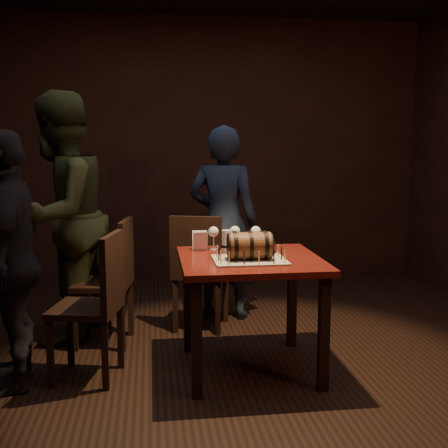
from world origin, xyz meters
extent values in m
plane|color=black|center=(0.00, 0.00, 0.00)|extent=(5.00, 5.00, 0.00)
cube|color=black|center=(0.00, 2.50, 1.40)|extent=(5.00, 0.04, 2.80)
cube|color=black|center=(0.00, -2.50, 1.40)|extent=(5.00, 0.04, 2.80)
cube|color=#4C100C|center=(0.18, -0.10, 0.73)|extent=(0.90, 0.90, 0.04)
cube|color=black|center=(-0.20, -0.48, 0.35)|extent=(0.06, 0.06, 0.71)
cube|color=black|center=(0.56, -0.48, 0.35)|extent=(0.06, 0.06, 0.71)
cube|color=black|center=(-0.20, 0.28, 0.35)|extent=(0.06, 0.06, 0.71)
cube|color=black|center=(0.56, 0.28, 0.35)|extent=(0.06, 0.06, 0.71)
cube|color=#A09581|center=(0.15, -0.20, 0.76)|extent=(0.45, 0.35, 0.01)
cylinder|color=brown|center=(0.15, -0.20, 0.85)|extent=(0.26, 0.17, 0.17)
cylinder|color=black|center=(0.06, -0.20, 0.85)|extent=(0.02, 0.19, 0.19)
cylinder|color=black|center=(0.15, -0.20, 0.85)|extent=(0.02, 0.19, 0.19)
cylinder|color=black|center=(0.25, -0.20, 0.85)|extent=(0.02, 0.19, 0.19)
cylinder|color=black|center=(0.02, -0.20, 0.85)|extent=(0.01, 0.16, 0.16)
cylinder|color=black|center=(0.29, -0.20, 0.85)|extent=(0.01, 0.16, 0.16)
cylinder|color=black|center=(0.00, -0.20, 0.85)|extent=(0.04, 0.02, 0.02)
sphere|color=black|center=(-0.02, -0.20, 0.85)|extent=(0.03, 0.03, 0.03)
cylinder|color=#FDE797|center=(0.00, -0.35, 0.80)|extent=(0.01, 0.01, 0.08)
cylinder|color=black|center=(0.00, -0.35, 0.85)|extent=(0.00, 0.00, 0.01)
cylinder|color=black|center=(0.09, -0.35, 0.80)|extent=(0.01, 0.01, 0.08)
cylinder|color=black|center=(0.09, -0.35, 0.85)|extent=(0.00, 0.00, 0.01)
cylinder|color=#FDE797|center=(0.19, -0.35, 0.80)|extent=(0.01, 0.01, 0.08)
cylinder|color=black|center=(0.19, -0.35, 0.85)|extent=(0.00, 0.00, 0.01)
cylinder|color=black|center=(0.28, -0.35, 0.80)|extent=(0.01, 0.01, 0.08)
cylinder|color=black|center=(0.28, -0.35, 0.85)|extent=(0.00, 0.00, 0.01)
cylinder|color=#FDE797|center=(0.35, -0.33, 0.80)|extent=(0.01, 0.01, 0.08)
cylinder|color=black|center=(0.35, -0.33, 0.85)|extent=(0.00, 0.00, 0.01)
cylinder|color=black|center=(0.35, -0.24, 0.80)|extent=(0.01, 0.01, 0.08)
cylinder|color=black|center=(0.35, -0.24, 0.85)|extent=(0.00, 0.00, 0.01)
cylinder|color=#FDE797|center=(0.35, -0.15, 0.80)|extent=(0.01, 0.01, 0.08)
cylinder|color=black|center=(0.35, -0.15, 0.85)|extent=(0.00, 0.00, 0.01)
cylinder|color=black|center=(0.35, -0.06, 0.80)|extent=(0.01, 0.01, 0.08)
cylinder|color=black|center=(0.35, -0.06, 0.85)|extent=(0.00, 0.00, 0.01)
cylinder|color=#FDE797|center=(0.26, -0.06, 0.80)|extent=(0.01, 0.01, 0.08)
cylinder|color=black|center=(0.26, -0.06, 0.85)|extent=(0.00, 0.00, 0.01)
cylinder|color=black|center=(0.17, -0.06, 0.80)|extent=(0.01, 0.01, 0.08)
cylinder|color=black|center=(0.17, -0.06, 0.85)|extent=(0.00, 0.00, 0.01)
cylinder|color=#FDE797|center=(0.08, -0.06, 0.80)|extent=(0.01, 0.01, 0.08)
cylinder|color=black|center=(0.08, -0.06, 0.85)|extent=(0.00, 0.00, 0.01)
cylinder|color=black|center=(-0.01, -0.06, 0.80)|extent=(0.01, 0.01, 0.08)
cylinder|color=black|center=(-0.01, -0.06, 0.85)|extent=(0.00, 0.00, 0.01)
cylinder|color=#FDE797|center=(-0.04, -0.12, 0.80)|extent=(0.01, 0.01, 0.08)
cylinder|color=black|center=(-0.04, -0.12, 0.85)|extent=(0.00, 0.00, 0.01)
cylinder|color=black|center=(-0.04, -0.21, 0.80)|extent=(0.01, 0.01, 0.08)
cylinder|color=black|center=(-0.04, -0.21, 0.85)|extent=(0.00, 0.00, 0.01)
cylinder|color=#FDE797|center=(-0.04, -0.30, 0.80)|extent=(0.01, 0.01, 0.08)
cylinder|color=black|center=(-0.04, -0.30, 0.85)|extent=(0.00, 0.00, 0.01)
cylinder|color=silver|center=(-0.03, 0.21, 0.75)|extent=(0.06, 0.06, 0.01)
cylinder|color=silver|center=(-0.03, 0.21, 0.80)|extent=(0.01, 0.01, 0.09)
sphere|color=silver|center=(-0.03, 0.21, 0.88)|extent=(0.07, 0.07, 0.07)
sphere|color=#591114|center=(-0.03, 0.21, 0.87)|extent=(0.05, 0.05, 0.05)
cylinder|color=silver|center=(0.12, 0.21, 0.75)|extent=(0.06, 0.06, 0.01)
cylinder|color=silver|center=(0.12, 0.21, 0.80)|extent=(0.01, 0.01, 0.09)
sphere|color=silver|center=(0.12, 0.21, 0.88)|extent=(0.07, 0.07, 0.07)
cylinder|color=silver|center=(0.27, 0.19, 0.75)|extent=(0.06, 0.06, 0.01)
cylinder|color=silver|center=(0.27, 0.19, 0.80)|extent=(0.01, 0.01, 0.09)
sphere|color=silver|center=(0.27, 0.19, 0.88)|extent=(0.07, 0.07, 0.07)
sphere|color=#BF594C|center=(0.27, 0.19, 0.87)|extent=(0.05, 0.05, 0.05)
cylinder|color=silver|center=(0.05, 0.10, 0.82)|extent=(0.07, 0.07, 0.15)
cylinder|color=#9E5414|center=(0.05, 0.10, 0.81)|extent=(0.06, 0.06, 0.11)
cylinder|color=white|center=(0.05, 0.10, 0.87)|extent=(0.06, 0.06, 0.02)
cube|color=black|center=(-0.06, 0.79, 0.45)|extent=(0.50, 0.50, 0.04)
cube|color=black|center=(0.15, 0.90, 0.21)|extent=(0.04, 0.04, 0.43)
cube|color=black|center=(-0.17, 1.00, 0.21)|extent=(0.04, 0.04, 0.43)
cube|color=black|center=(0.04, 0.57, 0.21)|extent=(0.04, 0.04, 0.43)
cube|color=black|center=(-0.28, 0.68, 0.21)|extent=(0.04, 0.04, 0.43)
cube|color=black|center=(-0.12, 0.62, 0.70)|extent=(0.39, 0.16, 0.46)
cube|color=black|center=(-0.82, 0.52, 0.45)|extent=(0.45, 0.45, 0.04)
cube|color=black|center=(-0.96, 0.72, 0.21)|extent=(0.04, 0.04, 0.43)
cube|color=black|center=(-1.01, 0.38, 0.21)|extent=(0.04, 0.04, 0.43)
cube|color=black|center=(-0.62, 0.67, 0.21)|extent=(0.04, 0.04, 0.43)
cube|color=black|center=(-0.67, 0.33, 0.21)|extent=(0.04, 0.04, 0.43)
cube|color=black|center=(-0.64, 0.50, 0.70)|extent=(0.10, 0.40, 0.46)
cube|color=black|center=(-0.87, -0.10, 0.45)|extent=(0.48, 0.48, 0.04)
cube|color=black|center=(-1.00, 0.10, 0.21)|extent=(0.04, 0.04, 0.43)
cube|color=black|center=(-1.07, -0.23, 0.21)|extent=(0.04, 0.04, 0.43)
cube|color=black|center=(-0.67, 0.03, 0.21)|extent=(0.04, 0.04, 0.43)
cube|color=black|center=(-0.74, -0.30, 0.21)|extent=(0.04, 0.04, 0.43)
cube|color=black|center=(-0.70, -0.14, 0.70)|extent=(0.13, 0.40, 0.46)
imported|color=#1C2638|center=(0.15, 1.06, 0.81)|extent=(0.69, 0.57, 1.63)
imported|color=#3A3D1E|center=(-1.13, 0.68, 0.93)|extent=(1.02, 1.12, 1.86)
imported|color=black|center=(-1.30, -0.16, 0.78)|extent=(0.46, 0.95, 1.56)
camera|label=1|loc=(-0.45, -3.59, 1.48)|focal=45.00mm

